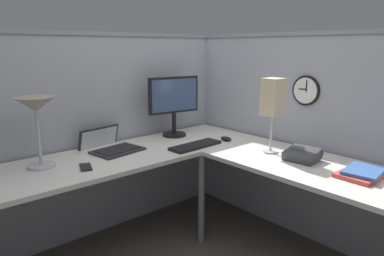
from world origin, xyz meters
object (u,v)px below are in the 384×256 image
Objects in this scene: laptop at (109,146)px; cell_phone at (86,167)px; keyboard at (195,146)px; wall_clock at (306,90)px; office_phone at (303,155)px; monitor at (174,102)px; desk_lamp_paper at (273,99)px; desk_lamp_dome at (36,110)px; computer_mouse at (226,139)px; book_stack at (362,173)px.

laptop is 0.42m from cell_phone.
wall_clock is at bearing -42.12° from keyboard.
cell_phone is at bearing 144.60° from office_phone.
monitor is 1.05m from wall_clock.
laptop is at bearing 142.05° from wall_clock.
monitor is at bearing 104.48° from desk_lamp_paper.
desk_lamp_dome is (-0.52, -0.07, 0.34)m from laptop.
desk_lamp_dome reaches higher than laptop.
desk_lamp_paper is at bearing -44.95° from laptop.
wall_clock is at bearing -57.21° from computer_mouse.
keyboard is 1.15m from book_stack.
laptop is 4.12× the size of computer_mouse.
wall_clock reaches higher than cell_phone.
office_phone is at bearing -89.25° from computer_mouse.
monitor is 3.47× the size of cell_phone.
laptop is (-0.62, -0.00, -0.27)m from monitor.
desk_lamp_paper reaches higher than monitor.
desk_lamp_dome is at bearing 133.72° from book_stack.
monitor is 1.15m from office_phone.
desk_lamp_dome is at bearing -172.08° from laptop.
monitor is 0.67m from laptop.
office_phone is at bearing -52.52° from laptop.
desk_lamp_dome is (-1.13, -0.08, 0.07)m from monitor.
desk_lamp_dome is 1.73m from office_phone.
laptop is 0.81× the size of desk_lamp_paper.
office_phone is at bearing -16.08° from cell_phone.
office_phone is 0.99× the size of wall_clock.
laptop is at bearing 142.09° from keyboard.
wall_clock reaches higher than computer_mouse.
keyboard is 0.81× the size of desk_lamp_paper.
laptop reaches higher than book_stack.
keyboard is at bearing 12.53° from cell_phone.
cell_phone is (-0.31, -0.27, -0.02)m from laptop.
book_stack is at bearing -81.68° from monitor.
laptop is at bearing 154.30° from computer_mouse.
desk_lamp_paper reaches higher than desk_lamp_dome.
computer_mouse is (0.31, -0.03, 0.01)m from keyboard.
computer_mouse is at bearing -25.70° from laptop.
monitor reaches higher than laptop.
office_phone is 0.39m from book_stack.
desk_lamp_paper is at bearing 90.14° from book_stack.
office_phone reaches higher than computer_mouse.
cell_phone is (-0.84, 0.10, -0.01)m from keyboard.
keyboard is at bearing -35.60° from laptop.
wall_clock is at bearing 32.26° from office_phone.
desk_lamp_dome is (-1.34, 0.33, 0.35)m from computer_mouse.
book_stack is at bearing -27.18° from cell_phone.
wall_clock is (0.31, 0.59, 0.40)m from book_stack.
laptop reaches higher than cell_phone.
desk_lamp_dome is at bearing 153.66° from wall_clock.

